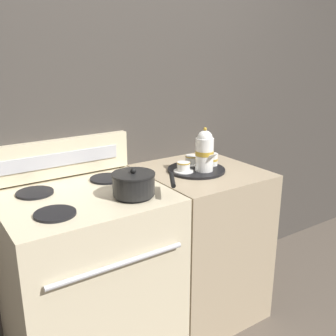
% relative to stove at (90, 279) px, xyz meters
% --- Properties ---
extents(ground_plane, '(6.00, 6.00, 0.00)m').
position_rel_stove_xyz_m(ground_plane, '(0.32, 0.00, -0.46)').
color(ground_plane, brown).
extents(wall_back, '(6.00, 0.05, 2.20)m').
position_rel_stove_xyz_m(wall_back, '(0.32, 0.36, 0.64)').
color(wall_back, '#423D38').
rests_on(wall_back, ground).
extents(stove, '(0.79, 0.69, 0.94)m').
position_rel_stove_xyz_m(stove, '(0.00, 0.00, 0.00)').
color(stove, beige).
rests_on(stove, ground).
extents(control_panel, '(0.78, 0.05, 0.20)m').
position_rel_stove_xyz_m(control_panel, '(-0.00, 0.31, 0.57)').
color(control_panel, beige).
rests_on(control_panel, stove).
extents(side_counter, '(0.62, 0.66, 0.92)m').
position_rel_stove_xyz_m(side_counter, '(0.72, 0.00, -0.00)').
color(side_counter, tan).
rests_on(side_counter, ground).
extents(saucepan, '(0.31, 0.27, 0.13)m').
position_rel_stove_xyz_m(saucepan, '(0.19, -0.15, 0.53)').
color(saucepan, black).
rests_on(saucepan, stove).
extents(serving_tray, '(0.33, 0.33, 0.01)m').
position_rel_stove_xyz_m(serving_tray, '(0.68, 0.01, 0.47)').
color(serving_tray, black).
rests_on(serving_tray, side_counter).
extents(teapot, '(0.10, 0.17, 0.25)m').
position_rel_stove_xyz_m(teapot, '(0.70, -0.05, 0.59)').
color(teapot, white).
rests_on(teapot, serving_tray).
extents(teacup_left, '(0.11, 0.11, 0.06)m').
position_rel_stove_xyz_m(teacup_left, '(0.59, -0.00, 0.50)').
color(teacup_left, white).
rests_on(teacup_left, serving_tray).
extents(teacup_right, '(0.11, 0.11, 0.06)m').
position_rel_stove_xyz_m(teacup_right, '(0.71, 0.09, 0.50)').
color(teacup_right, white).
rests_on(teacup_right, serving_tray).
extents(creamer_jug, '(0.07, 0.07, 0.07)m').
position_rel_stove_xyz_m(creamer_jug, '(0.80, 0.01, 0.51)').
color(creamer_jug, white).
rests_on(creamer_jug, serving_tray).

